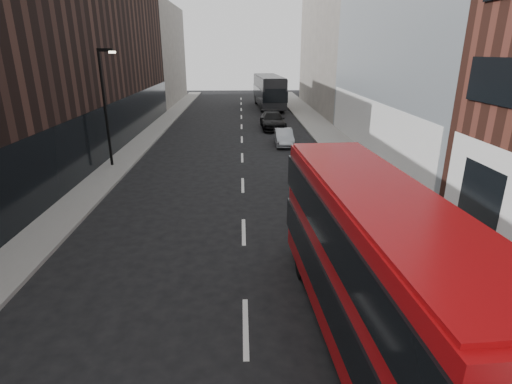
{
  "coord_description": "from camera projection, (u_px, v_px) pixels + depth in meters",
  "views": [
    {
      "loc": [
        -0.06,
        -6.88,
        7.01
      ],
      "look_at": [
        0.42,
        5.83,
        2.5
      ],
      "focal_mm": 28.0,
      "sensor_mm": 36.0,
      "label": 1
    }
  ],
  "objects": [
    {
      "name": "sidewalk_right",
      "position": [
        334.0,
        141.0,
        32.61
      ],
      "size": [
        3.0,
        80.0,
        0.15
      ],
      "primitive_type": "cube",
      "color": "slate",
      "rests_on": "ground"
    },
    {
      "name": "car_b",
      "position": [
        284.0,
        137.0,
        31.21
      ],
      "size": [
        1.34,
        3.81,
        1.26
      ],
      "primitive_type": "imported",
      "rotation": [
        0.0,
        0.0,
        -0.0
      ],
      "color": "gray",
      "rests_on": "ground"
    },
    {
      "name": "building_modern_block",
      "position": [
        418.0,
        3.0,
        25.7
      ],
      "size": [
        5.03,
        22.0,
        20.0
      ],
      "color": "#92979B",
      "rests_on": "ground"
    },
    {
      "name": "building_left_mid",
      "position": [
        107.0,
        51.0,
        34.32
      ],
      "size": [
        5.0,
        24.0,
        14.0
      ],
      "primitive_type": "cube",
      "color": "black",
      "rests_on": "ground"
    },
    {
      "name": "street_lamp",
      "position": [
        106.0,
        100.0,
        24.08
      ],
      "size": [
        1.06,
        0.22,
        7.0
      ],
      "color": "black",
      "rests_on": "sidewalk_left"
    },
    {
      "name": "grey_bus",
      "position": [
        269.0,
        91.0,
        51.26
      ],
      "size": [
        3.59,
        12.61,
        4.02
      ],
      "rotation": [
        0.0,
        0.0,
        0.05
      ],
      "color": "black",
      "rests_on": "ground"
    },
    {
      "name": "car_c",
      "position": [
        273.0,
        120.0,
        37.72
      ],
      "size": [
        2.31,
        5.44,
        1.57
      ],
      "primitive_type": "imported",
      "rotation": [
        0.0,
        0.0,
        0.02
      ],
      "color": "black",
      "rests_on": "ground"
    },
    {
      "name": "red_bus",
      "position": [
        374.0,
        263.0,
        9.42
      ],
      "size": [
        2.98,
        10.27,
        4.11
      ],
      "rotation": [
        0.0,
        0.0,
        0.06
      ],
      "color": "#AE0A0E",
      "rests_on": "ground"
    },
    {
      "name": "car_a",
      "position": [
        318.0,
        178.0,
        21.01
      ],
      "size": [
        1.73,
        4.08,
        1.38
      ],
      "primitive_type": "imported",
      "rotation": [
        0.0,
        0.0,
        -0.03
      ],
      "color": "black",
      "rests_on": "ground"
    },
    {
      "name": "building_left_far",
      "position": [
        157.0,
        55.0,
        55.21
      ],
      "size": [
        5.0,
        20.0,
        13.0
      ],
      "primitive_type": "cube",
      "color": "slate",
      "rests_on": "ground"
    },
    {
      "name": "sidewalk_left",
      "position": [
        142.0,
        142.0,
        32.05
      ],
      "size": [
        2.0,
        80.0,
        0.15
      ],
      "primitive_type": "cube",
      "color": "slate",
      "rests_on": "ground"
    },
    {
      "name": "building_victorian",
      "position": [
        336.0,
        27.0,
        47.43
      ],
      "size": [
        6.5,
        24.0,
        21.0
      ],
      "color": "slate",
      "rests_on": "ground"
    }
  ]
}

